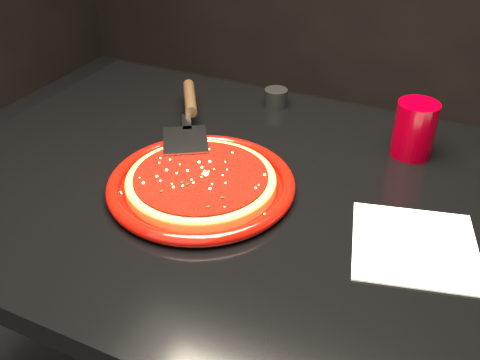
{
  "coord_description": "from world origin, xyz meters",
  "views": [
    {
      "loc": [
        0.29,
        -0.71,
        1.28
      ],
      "look_at": [
        -0.04,
        -0.02,
        0.77
      ],
      "focal_mm": 40.0,
      "sensor_mm": 36.0,
      "label": 1
    }
  ],
  "objects_px": {
    "cup": "(414,129)",
    "ramekin": "(276,98)",
    "table": "(259,334)",
    "plate": "(201,184)",
    "pizza_server": "(189,115)"
  },
  "relations": [
    {
      "from": "cup",
      "to": "ramekin",
      "type": "xyz_separation_m",
      "value": [
        -0.31,
        0.09,
        -0.03
      ]
    },
    {
      "from": "table",
      "to": "cup",
      "type": "relative_size",
      "value": 11.14
    },
    {
      "from": "ramekin",
      "to": "table",
      "type": "bearing_deg",
      "value": -71.6
    },
    {
      "from": "table",
      "to": "plate",
      "type": "height_order",
      "value": "plate"
    },
    {
      "from": "plate",
      "to": "pizza_server",
      "type": "relative_size",
      "value": 0.92
    },
    {
      "from": "cup",
      "to": "ramekin",
      "type": "distance_m",
      "value": 0.33
    },
    {
      "from": "cup",
      "to": "ramekin",
      "type": "height_order",
      "value": "cup"
    },
    {
      "from": "pizza_server",
      "to": "ramekin",
      "type": "relative_size",
      "value": 6.84
    },
    {
      "from": "table",
      "to": "plate",
      "type": "bearing_deg",
      "value": -154.15
    },
    {
      "from": "table",
      "to": "plate",
      "type": "distance_m",
      "value": 0.4
    },
    {
      "from": "table",
      "to": "cup",
      "type": "bearing_deg",
      "value": 48.17
    },
    {
      "from": "plate",
      "to": "pizza_server",
      "type": "height_order",
      "value": "pizza_server"
    },
    {
      "from": "pizza_server",
      "to": "ramekin",
      "type": "bearing_deg",
      "value": 28.21
    },
    {
      "from": "pizza_server",
      "to": "cup",
      "type": "height_order",
      "value": "cup"
    },
    {
      "from": "ramekin",
      "to": "plate",
      "type": "bearing_deg",
      "value": -88.44
    }
  ]
}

